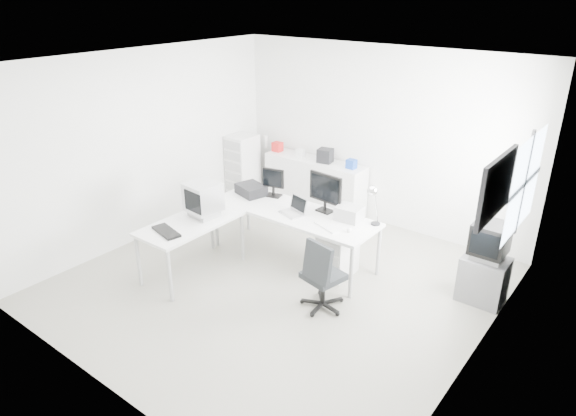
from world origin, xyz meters
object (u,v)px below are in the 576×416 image
Objects in this scene: sideboard at (314,185)px; filing_cabinet at (243,168)px; main_desk at (293,235)px; side_desk at (193,247)px; office_chair at (324,272)px; tv_cabinet at (483,279)px; crt_tv at (490,242)px; laser_printer at (349,213)px; lcd_monitor_small at (273,183)px; crt_monitor at (203,198)px; inkjet_printer at (251,190)px; drawer_pedestal at (337,253)px; lcd_monitor_large at (325,193)px; laptop at (292,207)px.

filing_cabinet is at bearing -163.07° from sideboard.
main_desk is 2.40m from filing_cabinet.
office_chair reaches higher than side_desk.
side_desk is at bearing -91.78° from sideboard.
sideboard is (0.08, 2.72, 0.08)m from side_desk.
main_desk is 4.17× the size of tv_cabinet.
crt_tv is 4.55m from filing_cabinet.
laser_printer is 0.56× the size of tv_cabinet.
crt_monitor is at bearing -118.84° from lcd_monitor_small.
side_desk is 2.83× the size of crt_monitor.
sideboard is (-0.22, 1.37, -0.50)m from lcd_monitor_small.
inkjet_printer is 2.05m from office_chair.
drawer_pedestal is (0.70, 0.05, -0.08)m from main_desk.
office_chair is at bearing -69.30° from drawer_pedestal.
lcd_monitor_large is 1.10× the size of crt_monitor.
side_desk is 3.34× the size of inkjet_printer.
side_desk is 1.93m from drawer_pedestal.
laptop is 0.19× the size of sideboard.
lcd_monitor_small reaches higher than main_desk.
lcd_monitor_small reaches higher than office_chair.
lcd_monitor_large is 1.09× the size of crt_tv.
lcd_monitor_small is at bearing 160.39° from office_chair.
filing_cabinet reaches higher than laptop.
crt_monitor reaches higher than main_desk.
side_desk is at bearing -152.75° from crt_tv.
office_chair is (1.84, 0.38, 0.10)m from side_desk.
crt_tv reaches higher than inkjet_printer.
lcd_monitor_large is at bearing 35.54° from main_desk.
laptop is 1.06× the size of laser_printer.
inkjet_printer is 0.84× the size of crt_tv.
crt_monitor is (-1.20, -1.10, -0.02)m from lcd_monitor_large.
laser_printer is (0.75, 0.22, 0.47)m from main_desk.
laptop is 2.50m from filing_cabinet.
lcd_monitor_small is (0.30, 1.35, 0.58)m from side_desk.
crt_monitor reaches higher than drawer_pedestal.
drawer_pedestal is at bearing -46.94° from sideboard.
inkjet_printer reaches higher than tv_cabinet.
lcd_monitor_large is at bearing 65.29° from laptop.
lcd_monitor_small is 1.47m from sideboard.
sideboard reaches higher than side_desk.
drawer_pedestal is 1.76× the size of laptop.
lcd_monitor_large is (1.20, 1.35, 0.65)m from side_desk.
laptop is at bearing 3.84° from inkjet_printer.
filing_cabinet is (-1.20, 2.33, 0.22)m from side_desk.
filing_cabinet is at bearing 155.98° from laser_printer.
drawer_pedestal is (1.55, 1.15, -0.08)m from side_desk.
drawer_pedestal is at bearing 123.27° from office_chair.
laptop is 1.95m from sideboard.
lcd_monitor_large is 0.46× the size of filing_cabinet.
laptop is at bearing -43.84° from lcd_monitor_small.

